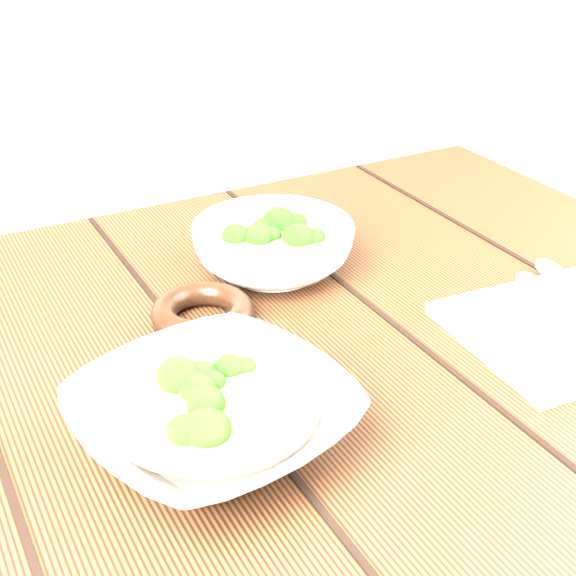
# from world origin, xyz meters

# --- Properties ---
(table) EXTENTS (1.20, 0.80, 0.75)m
(table) POSITION_xyz_m (0.00, 0.00, 0.63)
(table) COLOR #381F10
(table) RESTS_ON ground
(soup_bowl_front) EXTENTS (0.26, 0.26, 0.06)m
(soup_bowl_front) POSITION_xyz_m (-0.06, -0.10, 0.78)
(soup_bowl_front) COLOR silver
(soup_bowl_front) RESTS_ON table
(soup_bowl_back) EXTENTS (0.22, 0.22, 0.07)m
(soup_bowl_back) POSITION_xyz_m (0.12, 0.15, 0.78)
(soup_bowl_back) COLOR silver
(soup_bowl_back) RESTS_ON table
(trivet) EXTENTS (0.14, 0.14, 0.03)m
(trivet) POSITION_xyz_m (0.01, 0.08, 0.76)
(trivet) COLOR black
(trivet) RESTS_ON table
(napkin) EXTENTS (0.24, 0.20, 0.01)m
(napkin) POSITION_xyz_m (0.33, -0.11, 0.76)
(napkin) COLOR beige
(napkin) RESTS_ON table
(spoon_left) EXTENTS (0.08, 0.18, 0.01)m
(spoon_left) POSITION_xyz_m (0.33, -0.07, 0.77)
(spoon_left) COLOR #A19C8E
(spoon_left) RESTS_ON napkin
(spoon_right) EXTENTS (0.09, 0.18, 0.01)m
(spoon_right) POSITION_xyz_m (0.37, -0.06, 0.77)
(spoon_right) COLOR #A19C8E
(spoon_right) RESTS_ON napkin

